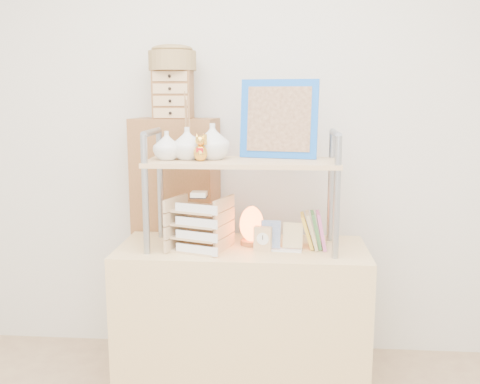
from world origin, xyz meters
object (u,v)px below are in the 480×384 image
object	(u,v)px
desk	(242,320)
salt_lamp	(252,225)
cabinet	(177,240)
letter_tray	(200,227)

from	to	relation	value
desk	salt_lamp	world-z (taller)	salt_lamp
salt_lamp	cabinet	bearing A→B (deg)	142.91
desk	cabinet	distance (m)	0.62
desk	salt_lamp	distance (m)	0.48
desk	cabinet	world-z (taller)	cabinet
desk	letter_tray	distance (m)	0.53
cabinet	salt_lamp	size ratio (longest dim) A/B	7.01
cabinet	salt_lamp	bearing A→B (deg)	-30.78
cabinet	letter_tray	distance (m)	0.52
salt_lamp	letter_tray	bearing A→B (deg)	-155.66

